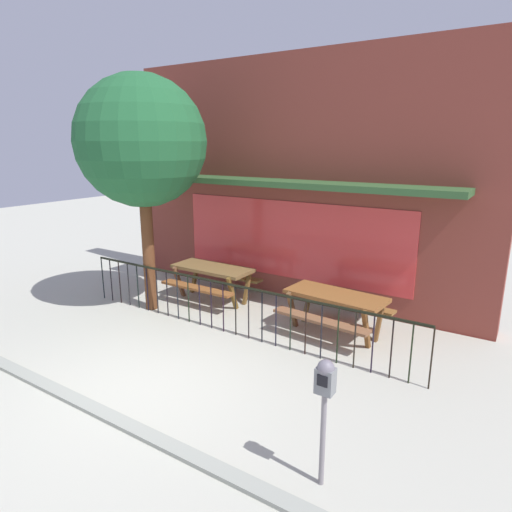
{
  "coord_description": "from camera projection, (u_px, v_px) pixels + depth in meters",
  "views": [
    {
      "loc": [
        4.47,
        -3.93,
        3.41
      ],
      "look_at": [
        0.32,
        2.52,
        1.43
      ],
      "focal_mm": 30.8,
      "sensor_mm": 36.0,
      "label": 1
    }
  ],
  "objects": [
    {
      "name": "patio_fence_front",
      "position": [
        229.0,
        299.0,
        7.96
      ],
      "size": [
        7.05,
        0.04,
        0.97
      ],
      "color": "black",
      "rests_on": "ground"
    },
    {
      "name": "pub_storefront",
      "position": [
        295.0,
        182.0,
        9.5
      ],
      "size": [
        8.37,
        1.33,
        5.2
      ],
      "color": "#551E17",
      "rests_on": "ground"
    },
    {
      "name": "ground",
      "position": [
        144.0,
        384.0,
        6.39
      ],
      "size": [
        40.0,
        40.0,
        0.0
      ],
      "primitive_type": "plane",
      "color": "#B0B0A0"
    },
    {
      "name": "curb_edge",
      "position": [
        97.0,
        412.0,
        5.73
      ],
      "size": [
        11.71,
        0.2,
        0.11
      ],
      "primitive_type": "cube",
      "color": "gray",
      "rests_on": "ground"
    },
    {
      "name": "picnic_table_right",
      "position": [
        335.0,
        302.0,
        7.95
      ],
      "size": [
        1.91,
        1.52,
        0.79
      ],
      "color": "brown",
      "rests_on": "ground"
    },
    {
      "name": "street_tree",
      "position": [
        142.0,
        143.0,
        8.49
      ],
      "size": [
        2.54,
        2.54,
        4.71
      ],
      "color": "#59321B",
      "rests_on": "ground"
    },
    {
      "name": "picnic_table_left",
      "position": [
        212.0,
        274.0,
        9.68
      ],
      "size": [
        1.81,
        1.37,
        0.79
      ],
      "color": "brown",
      "rests_on": "ground"
    },
    {
      "name": "parking_meter_near",
      "position": [
        325.0,
        390.0,
        4.26
      ],
      "size": [
        0.18,
        0.17,
        1.4
      ],
      "color": "gray",
      "rests_on": "ground"
    }
  ]
}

